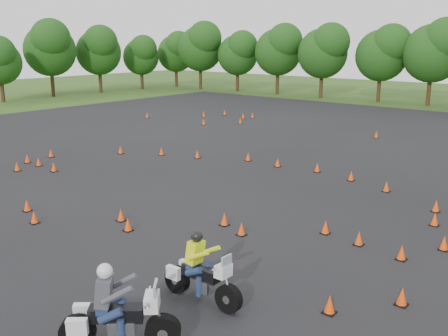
% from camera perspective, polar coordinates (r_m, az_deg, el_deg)
% --- Properties ---
extents(ground, '(140.00, 140.00, 0.00)m').
position_cam_1_polar(ground, '(18.84, -7.85, -5.87)').
color(ground, '#2D5119').
rests_on(ground, ground).
extents(asphalt_pad, '(62.00, 62.00, 0.00)m').
position_cam_1_polar(asphalt_pad, '(23.08, 3.18, -1.93)').
color(asphalt_pad, black).
rests_on(asphalt_pad, ground).
extents(traffic_cones, '(36.16, 32.73, 0.45)m').
position_cam_1_polar(traffic_cones, '(22.30, 0.53, -1.89)').
color(traffic_cones, '#F3460A').
rests_on(traffic_cones, asphalt_pad).
extents(rider_grey, '(2.50, 2.31, 2.02)m').
position_cam_1_polar(rider_grey, '(11.21, -11.91, -15.11)').
color(rider_grey, '#43444B').
rests_on(rider_grey, ground).
extents(rider_yellow, '(2.43, 0.86, 1.85)m').
position_cam_1_polar(rider_yellow, '(12.76, -2.62, -11.40)').
color(rider_yellow, '#D8EA14').
rests_on(rider_yellow, ground).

